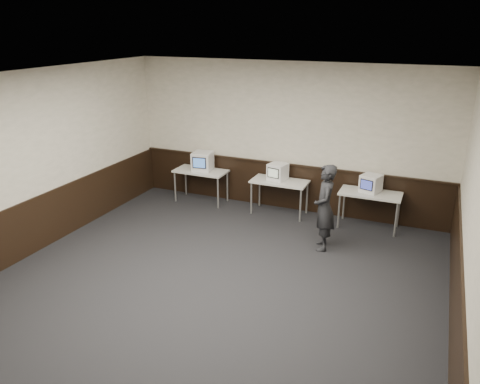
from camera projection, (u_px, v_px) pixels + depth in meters
name	position (u px, v px, depth m)	size (l,w,h in m)	color
floor	(202.00, 296.00, 7.12)	(8.00, 8.00, 0.00)	black
ceiling	(196.00, 82.00, 6.03)	(8.00, 8.00, 0.00)	white
back_wall	(287.00, 138.00, 10.03)	(7.00, 7.00, 0.00)	beige
left_wall	(15.00, 169.00, 7.87)	(8.00, 8.00, 0.00)	beige
right_wall	(474.00, 241.00, 5.28)	(8.00, 8.00, 0.00)	beige
wainscot_back	(285.00, 186.00, 10.39)	(6.98, 0.04, 1.00)	black
wainscot_left	(26.00, 229.00, 8.24)	(0.04, 7.98, 1.00)	black
wainscot_right	(456.00, 323.00, 5.66)	(0.04, 7.98, 1.00)	black
wainscot_rail	(285.00, 164.00, 10.19)	(6.98, 0.06, 0.04)	black
desk_left	(201.00, 173.00, 10.70)	(1.20, 0.60, 0.75)	silver
desk_center	(280.00, 184.00, 10.00)	(1.20, 0.60, 0.75)	silver
desk_right	(370.00, 196.00, 9.29)	(1.20, 0.60, 0.75)	silver
emac_left	(203.00, 161.00, 10.62)	(0.49, 0.51, 0.43)	white
emac_center	(278.00, 172.00, 9.98)	(0.43, 0.44, 0.36)	white
emac_right	(371.00, 183.00, 9.25)	(0.45, 0.46, 0.35)	white
person	(324.00, 208.00, 8.38)	(0.58, 0.38, 1.60)	black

